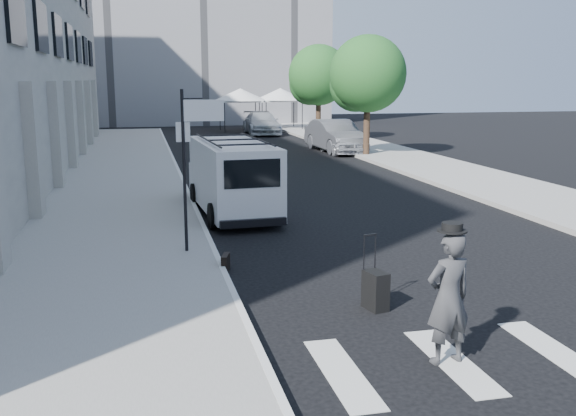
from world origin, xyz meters
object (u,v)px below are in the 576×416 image
businessman (449,298)px  briefcase (226,263)px  suitcase (375,290)px  parked_car_a (340,141)px  parked_car_b (335,136)px  parked_car_c (262,123)px  cargo_van (232,176)px

businessman → briefcase: businessman is taller
suitcase → parked_car_a: bearing=60.7°
suitcase → parked_car_a: size_ratio=0.33×
businessman → parked_car_a: bearing=-112.9°
parked_car_b → suitcase: bearing=-109.8°
businessman → parked_car_a: 25.56m
parked_car_b → parked_car_c: parked_car_b is taller
businessman → parked_car_c: (4.50, 37.67, -0.14)m
briefcase → parked_car_b: 22.50m
briefcase → suitcase: size_ratio=0.35×
suitcase → cargo_van: cargo_van is taller
suitcase → briefcase: bearing=114.8°
briefcase → parked_car_c: 33.40m
parked_car_a → parked_car_b: parked_car_b is taller
suitcase → parked_car_c: 35.78m
businessman → parked_car_a: (6.30, 24.76, -0.27)m
businessman → suitcase: 2.29m
parked_car_c → parked_car_b: bearing=-79.6°
suitcase → parked_car_b: (6.51, 23.54, 0.52)m
cargo_van → parked_car_c: (5.95, 26.98, -0.30)m
briefcase → businessman: bearing=-47.4°
parked_car_b → cargo_van: bearing=-121.6°
parked_car_a → parked_car_b: 1.00m
businessman → cargo_van: bearing=-90.9°
suitcase → cargo_van: bearing=85.1°
businessman → briefcase: 5.60m
briefcase → parked_car_b: bearing=84.2°
businessman → parked_car_b: businessman is taller
businessman → suitcase: (-0.21, 2.20, -0.59)m
briefcase → cargo_van: bearing=97.5°
cargo_van → parked_car_a: cargo_van is taller
suitcase → cargo_van: 8.61m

